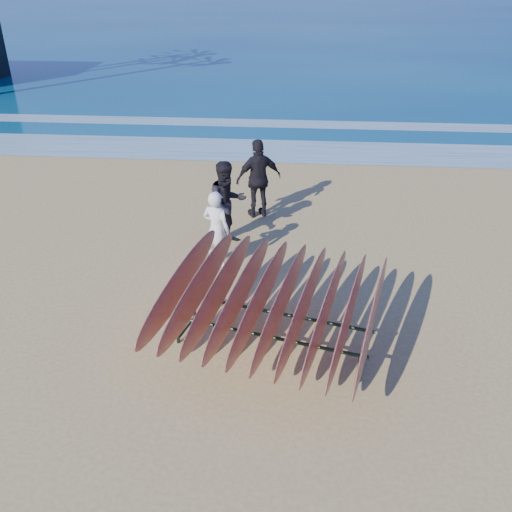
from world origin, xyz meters
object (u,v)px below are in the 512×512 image
object	(u,v)px
surfboard_rack	(271,302)
person_dark_a	(227,204)
person_white	(216,230)
person_dark_b	(259,179)

from	to	relation	value
surfboard_rack	person_dark_a	size ratio (longest dim) A/B	2.04
person_dark_a	person_white	bearing A→B (deg)	-130.80
person_white	person_dark_b	distance (m)	2.67
surfboard_rack	person_dark_a	distance (m)	3.91
person_white	surfboard_rack	bearing A→B (deg)	136.68
person_white	person_dark_a	world-z (taller)	person_dark_a
person_white	person_dark_b	size ratio (longest dim) A/B	0.85
person_dark_b	person_white	bearing A→B (deg)	51.70
surfboard_rack	person_dark_b	distance (m)	5.32
surfboard_rack	person_dark_a	bearing A→B (deg)	121.74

